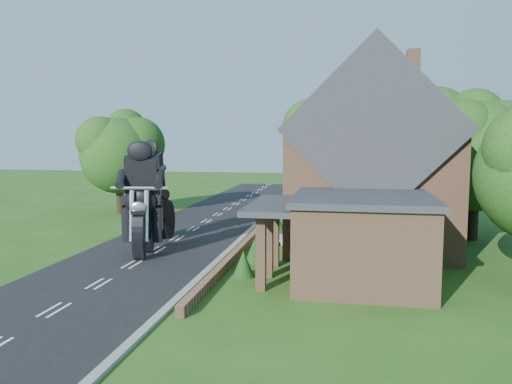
% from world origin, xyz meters
% --- Properties ---
extents(ground, '(120.00, 120.00, 0.00)m').
position_xyz_m(ground, '(0.00, 0.00, 0.00)').
color(ground, '#254D15').
rests_on(ground, ground).
extents(road, '(7.00, 80.00, 0.02)m').
position_xyz_m(road, '(0.00, 0.00, 0.01)').
color(road, black).
rests_on(road, ground).
extents(kerb, '(0.30, 80.00, 0.12)m').
position_xyz_m(kerb, '(3.65, 0.00, 0.06)').
color(kerb, gray).
rests_on(kerb, ground).
extents(garden_wall, '(0.30, 22.00, 0.40)m').
position_xyz_m(garden_wall, '(4.30, 5.00, 0.20)').
color(garden_wall, '#91664A').
rests_on(garden_wall, ground).
extents(house, '(9.54, 8.64, 10.24)m').
position_xyz_m(house, '(10.49, 6.00, 4.34)').
color(house, '#91664A').
rests_on(house, ground).
extents(annex, '(7.05, 5.94, 3.44)m').
position_xyz_m(annex, '(9.87, -0.80, 1.77)').
color(annex, '#91664A').
rests_on(annex, ground).
extents(tree_house_right, '(6.51, 6.00, 8.40)m').
position_xyz_m(tree_house_right, '(16.65, 8.62, 5.19)').
color(tree_house_right, black).
rests_on(tree_house_right, ground).
extents(tree_behind_house, '(7.81, 7.20, 10.08)m').
position_xyz_m(tree_behind_house, '(14.18, 16.14, 6.23)').
color(tree_behind_house, black).
rests_on(tree_behind_house, ground).
extents(tree_behind_left, '(6.94, 6.40, 9.16)m').
position_xyz_m(tree_behind_left, '(8.16, 17.13, 5.73)').
color(tree_behind_left, black).
rests_on(tree_behind_left, ground).
extents(tree_far_road, '(6.08, 5.60, 7.84)m').
position_xyz_m(tree_far_road, '(-6.86, 14.11, 4.84)').
color(tree_far_road, black).
rests_on(tree_far_road, ground).
extents(shrub_a, '(0.90, 0.90, 1.10)m').
position_xyz_m(shrub_a, '(5.30, -1.00, 0.55)').
color(shrub_a, '#113712').
rests_on(shrub_a, ground).
extents(shrub_b, '(0.90, 0.90, 1.10)m').
position_xyz_m(shrub_b, '(5.30, 1.50, 0.55)').
color(shrub_b, '#113712').
rests_on(shrub_b, ground).
extents(shrub_c, '(0.90, 0.90, 1.10)m').
position_xyz_m(shrub_c, '(5.30, 4.00, 0.55)').
color(shrub_c, '#113712').
rests_on(shrub_c, ground).
extents(shrub_d, '(0.90, 0.90, 1.10)m').
position_xyz_m(shrub_d, '(5.30, 9.00, 0.55)').
color(shrub_d, '#113712').
rests_on(shrub_d, ground).
extents(shrub_e, '(0.90, 0.90, 1.10)m').
position_xyz_m(shrub_e, '(5.30, 11.50, 0.55)').
color(shrub_e, '#113712').
rests_on(shrub_e, ground).
extents(shrub_f, '(0.90, 0.90, 1.10)m').
position_xyz_m(shrub_f, '(5.30, 14.00, 0.55)').
color(shrub_f, '#113712').
rests_on(shrub_f, ground).
extents(motorcycle_lead, '(0.74, 1.82, 1.65)m').
position_xyz_m(motorcycle_lead, '(-0.11, 1.54, 0.82)').
color(motorcycle_lead, black).
rests_on(motorcycle_lead, ground).
extents(motorcycle_follow, '(1.36, 1.75, 1.67)m').
position_xyz_m(motorcycle_follow, '(-0.95, 5.18, 0.84)').
color(motorcycle_follow, black).
rests_on(motorcycle_follow, ground).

